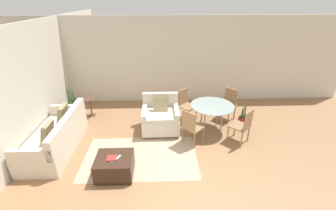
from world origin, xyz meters
name	(u,v)px	position (x,y,z in m)	size (l,w,h in m)	color
ground_plane	(170,185)	(0.00, 0.00, 0.00)	(20.00, 20.00, 0.00)	#936B47
wall_back	(164,61)	(0.00, 3.95, 1.38)	(12.00, 0.06, 2.75)	beige
wall_left	(24,91)	(-3.13, 1.50, 1.38)	(0.06, 12.00, 2.75)	beige
area_rug	(141,157)	(-0.61, 0.85, 0.00)	(2.49, 1.51, 0.01)	tan
couch	(57,138)	(-2.56, 1.26, 0.30)	(0.90, 2.02, 0.90)	beige
armchair	(161,117)	(-0.15, 2.01, 0.36)	(0.95, 0.90, 0.92)	beige
ottoman	(115,165)	(-1.07, 0.33, 0.23)	(0.72, 0.63, 0.42)	#382319
book_stack	(112,158)	(-1.11, 0.31, 0.43)	(0.19, 0.17, 0.02)	#B72D28
tv_remote_primary	(118,157)	(-0.99, 0.34, 0.42)	(0.10, 0.15, 0.01)	#B7B7BC
tv_remote_secondary	(112,162)	(-1.08, 0.20, 0.42)	(0.10, 0.17, 0.01)	#333338
potted_plant	(74,109)	(-2.71, 2.82, 0.25)	(0.36, 0.36, 1.13)	maroon
side_table	(90,104)	(-2.21, 2.87, 0.39)	(0.38, 0.38, 0.56)	#4C3828
dining_table	(212,108)	(1.18, 1.94, 0.65)	(1.11, 1.11, 0.73)	#8C9E99
dining_chair_near_left	(191,125)	(0.56, 1.32, 0.52)	(0.59, 0.59, 0.90)	#93704C
dining_chair_near_right	(243,124)	(1.80, 1.32, 0.52)	(0.59, 0.59, 0.90)	#93704C
dining_chair_far_left	(185,103)	(0.56, 2.56, 0.52)	(0.59, 0.59, 0.90)	#93704C
dining_chair_far_right	(229,102)	(1.80, 2.56, 0.52)	(0.59, 0.59, 0.90)	#93704C
potted_plant_small	(243,118)	(2.14, 2.20, 0.19)	(0.25, 0.25, 0.70)	maroon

